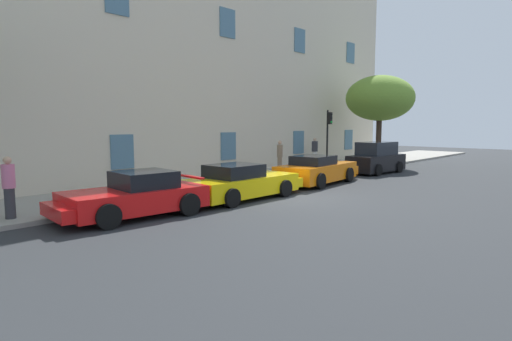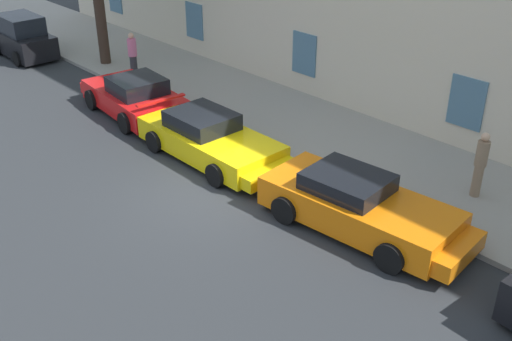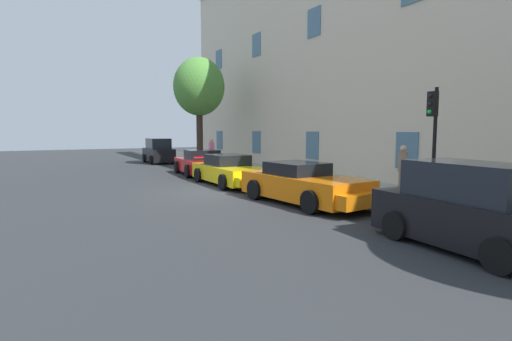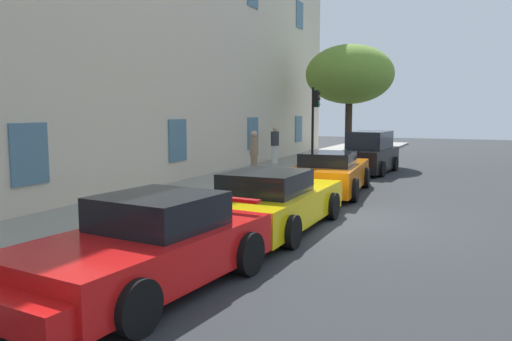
{
  "view_description": "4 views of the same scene",
  "coord_description": "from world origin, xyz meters",
  "px_view_note": "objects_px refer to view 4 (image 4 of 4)",
  "views": [
    {
      "loc": [
        -12.86,
        -9.67,
        2.81
      ],
      "look_at": [
        0.35,
        2.38,
        0.84
      ],
      "focal_mm": 29.66,
      "sensor_mm": 36.0,
      "label": 1
    },
    {
      "loc": [
        11.02,
        -8.51,
        8.08
      ],
      "look_at": [
        0.55,
        1.2,
        0.46
      ],
      "focal_mm": 42.38,
      "sensor_mm": 36.0,
      "label": 2
    },
    {
      "loc": [
        14.54,
        -6.09,
        2.43
      ],
      "look_at": [
        0.41,
        1.57,
        0.8
      ],
      "focal_mm": 28.01,
      "sensor_mm": 36.0,
      "label": 3
    },
    {
      "loc": [
        -11.86,
        -2.88,
        2.61
      ],
      "look_at": [
        -1.87,
        1.65,
        1.32
      ],
      "focal_mm": 35.11,
      "sensor_mm": 36.0,
      "label": 4
    }
  ],
  "objects_px": {
    "sportscar_yellow_flank": "(275,201)",
    "pedestrian_strolling": "(275,145)",
    "tree_near_kerb": "(350,75)",
    "hatchback_parked": "(370,154)",
    "sportscar_red_lead": "(139,250)",
    "traffic_light": "(315,115)",
    "sportscar_white_middle": "(331,173)",
    "pedestrian_admiring": "(254,154)"
  },
  "relations": [
    {
      "from": "sportscar_yellow_flank",
      "to": "pedestrian_strolling",
      "type": "xyz_separation_m",
      "value": [
        11.64,
        4.77,
        0.45
      ]
    },
    {
      "from": "sportscar_yellow_flank",
      "to": "tree_near_kerb",
      "type": "distance_m",
      "value": 16.08
    },
    {
      "from": "hatchback_parked",
      "to": "tree_near_kerb",
      "type": "xyz_separation_m",
      "value": [
        4.37,
        2.05,
        3.69
      ]
    },
    {
      "from": "sportscar_red_lead",
      "to": "traffic_light",
      "type": "height_order",
      "value": "traffic_light"
    },
    {
      "from": "sportscar_yellow_flank",
      "to": "sportscar_white_middle",
      "type": "bearing_deg",
      "value": 2.3
    },
    {
      "from": "sportscar_white_middle",
      "to": "hatchback_parked",
      "type": "relative_size",
      "value": 1.3
    },
    {
      "from": "tree_near_kerb",
      "to": "pedestrian_strolling",
      "type": "distance_m",
      "value": 5.77
    },
    {
      "from": "sportscar_white_middle",
      "to": "pedestrian_admiring",
      "type": "distance_m",
      "value": 3.45
    },
    {
      "from": "traffic_light",
      "to": "pedestrian_strolling",
      "type": "relative_size",
      "value": 1.94
    },
    {
      "from": "pedestrian_strolling",
      "to": "traffic_light",
      "type": "bearing_deg",
      "value": -134.93
    },
    {
      "from": "tree_near_kerb",
      "to": "traffic_light",
      "type": "distance_m",
      "value": 6.98
    },
    {
      "from": "sportscar_white_middle",
      "to": "traffic_light",
      "type": "distance_m",
      "value": 4.24
    },
    {
      "from": "sportscar_red_lead",
      "to": "pedestrian_admiring",
      "type": "height_order",
      "value": "pedestrian_admiring"
    },
    {
      "from": "sportscar_yellow_flank",
      "to": "hatchback_parked",
      "type": "distance_m",
      "value": 11.08
    },
    {
      "from": "sportscar_red_lead",
      "to": "sportscar_white_middle",
      "type": "distance_m",
      "value": 10.01
    },
    {
      "from": "hatchback_parked",
      "to": "pedestrian_admiring",
      "type": "xyz_separation_m",
      "value": [
        -4.66,
        3.34,
        0.24
      ]
    },
    {
      "from": "pedestrian_admiring",
      "to": "pedestrian_strolling",
      "type": "xyz_separation_m",
      "value": [
        5.23,
        1.31,
        -0.03
      ]
    },
    {
      "from": "sportscar_yellow_flank",
      "to": "sportscar_white_middle",
      "type": "relative_size",
      "value": 0.96
    },
    {
      "from": "tree_near_kerb",
      "to": "pedestrian_admiring",
      "type": "distance_m",
      "value": 9.75
    },
    {
      "from": "hatchback_parked",
      "to": "pedestrian_admiring",
      "type": "relative_size",
      "value": 2.28
    },
    {
      "from": "traffic_light",
      "to": "pedestrian_strolling",
      "type": "distance_m",
      "value": 4.32
    },
    {
      "from": "sportscar_white_middle",
      "to": "hatchback_parked",
      "type": "bearing_deg",
      "value": -0.94
    },
    {
      "from": "sportscar_white_middle",
      "to": "pedestrian_strolling",
      "type": "bearing_deg",
      "value": 35.92
    },
    {
      "from": "sportscar_white_middle",
      "to": "tree_near_kerb",
      "type": "distance_m",
      "value": 10.99
    },
    {
      "from": "tree_near_kerb",
      "to": "pedestrian_admiring",
      "type": "xyz_separation_m",
      "value": [
        -9.03,
        1.29,
        -3.45
      ]
    },
    {
      "from": "sportscar_yellow_flank",
      "to": "sportscar_white_middle",
      "type": "height_order",
      "value": "sportscar_white_middle"
    },
    {
      "from": "tree_near_kerb",
      "to": "pedestrian_admiring",
      "type": "height_order",
      "value": "tree_near_kerb"
    },
    {
      "from": "sportscar_red_lead",
      "to": "traffic_light",
      "type": "bearing_deg",
      "value": 7.07
    },
    {
      "from": "sportscar_red_lead",
      "to": "sportscar_yellow_flank",
      "type": "distance_m",
      "value": 4.66
    },
    {
      "from": "traffic_light",
      "to": "hatchback_parked",
      "type": "bearing_deg",
      "value": -37.5
    },
    {
      "from": "sportscar_yellow_flank",
      "to": "tree_near_kerb",
      "type": "bearing_deg",
      "value": 8.02
    },
    {
      "from": "sportscar_red_lead",
      "to": "sportscar_white_middle",
      "type": "relative_size",
      "value": 0.88
    },
    {
      "from": "hatchback_parked",
      "to": "pedestrian_strolling",
      "type": "height_order",
      "value": "pedestrian_strolling"
    },
    {
      "from": "sportscar_yellow_flank",
      "to": "traffic_light",
      "type": "distance_m",
      "value": 9.17
    },
    {
      "from": "hatchback_parked",
      "to": "pedestrian_strolling",
      "type": "distance_m",
      "value": 4.69
    },
    {
      "from": "tree_near_kerb",
      "to": "pedestrian_strolling",
      "type": "height_order",
      "value": "tree_near_kerb"
    },
    {
      "from": "sportscar_red_lead",
      "to": "pedestrian_strolling",
      "type": "distance_m",
      "value": 16.93
    },
    {
      "from": "sportscar_red_lead",
      "to": "sportscar_yellow_flank",
      "type": "xyz_separation_m",
      "value": [
        4.66,
        -0.22,
        -0.03
      ]
    },
    {
      "from": "hatchback_parked",
      "to": "tree_near_kerb",
      "type": "bearing_deg",
      "value": 25.19
    },
    {
      "from": "sportscar_red_lead",
      "to": "pedestrian_admiring",
      "type": "xyz_separation_m",
      "value": [
        11.07,
        3.24,
        0.45
      ]
    },
    {
      "from": "sportscar_yellow_flank",
      "to": "tree_near_kerb",
      "type": "xyz_separation_m",
      "value": [
        15.44,
        2.18,
        3.93
      ]
    },
    {
      "from": "sportscar_red_lead",
      "to": "pedestrian_strolling",
      "type": "xyz_separation_m",
      "value": [
        16.3,
        4.55,
        0.43
      ]
    }
  ]
}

